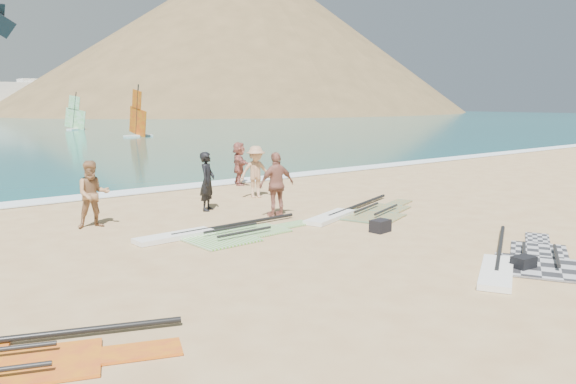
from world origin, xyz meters
TOP-DOWN VIEW (x-y plane):
  - ground at (0.00, 0.00)m, footprint 300.00×300.00m
  - surf_line at (0.00, 12.30)m, footprint 300.00×1.20m
  - headland_main at (85.00, 130.00)m, footprint 143.00×143.00m
  - headland_minor at (120.00, 140.00)m, footprint 70.00×70.00m
  - rig_grey at (1.17, -1.78)m, footprint 5.21×3.62m
  - rig_green at (-2.61, 4.43)m, footprint 4.98×1.98m
  - rig_orange at (2.22, 4.07)m, footprint 5.35×3.14m
  - gear_bag_near at (1.04, 2.11)m, footprint 0.56×0.44m
  - gear_bag_far at (0.84, -2.03)m, footprint 0.50×0.37m
  - person_wetsuit at (-1.04, 7.53)m, footprint 0.81×0.78m
  - beachgoer_left at (-4.72, 7.38)m, footprint 1.02×0.86m
  - beachgoer_mid at (1.55, 8.56)m, footprint 1.35×1.00m
  - beachgoer_back at (0.12, 5.45)m, footprint 1.19×0.61m
  - beachgoer_right at (2.77, 11.50)m, footprint 1.13×1.73m
  - windsurfer_centre at (12.36, 43.66)m, footprint 2.82×3.36m
  - windsurfer_right at (11.86, 60.56)m, footprint 2.44×2.52m

SIDE VIEW (x-z plane):
  - ground at x=0.00m, z-range 0.00..0.00m
  - surf_line at x=0.00m, z-range -0.02..0.02m
  - headland_main at x=85.00m, z-range -22.50..22.50m
  - headland_minor at x=120.00m, z-range -14.00..14.00m
  - rig_green at x=-2.61m, z-range -0.05..0.15m
  - rig_orange at x=2.22m, z-range -0.05..0.15m
  - rig_grey at x=1.17m, z-range -0.05..0.15m
  - gear_bag_far at x=0.84m, z-range 0.00..0.28m
  - gear_bag_near at x=1.04m, z-range 0.00..0.33m
  - beachgoer_right at x=2.77m, z-range 0.00..1.78m
  - beachgoer_left at x=-4.72m, z-range 0.00..1.85m
  - beachgoer_mid at x=1.55m, z-range 0.00..1.86m
  - person_wetsuit at x=-1.04m, z-range 0.00..1.87m
  - beachgoer_back at x=0.12m, z-range 0.00..1.94m
  - windsurfer_right at x=11.86m, z-range -0.95..3.58m
  - windsurfer_centre at x=12.36m, z-range -1.10..3.93m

